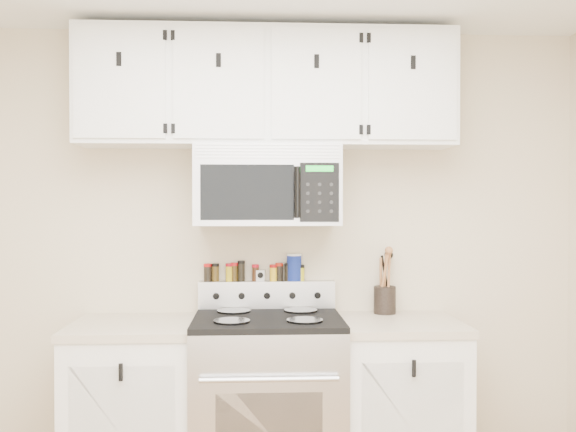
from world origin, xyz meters
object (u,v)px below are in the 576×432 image
object	(u,v)px
range	(268,406)
salt_canister	(294,267)
microwave	(267,186)
utensil_crock	(385,298)

from	to	relation	value
range	salt_canister	world-z (taller)	salt_canister
range	microwave	xyz separation A→B (m)	(0.00, 0.13, 1.14)
microwave	salt_canister	size ratio (longest dim) A/B	5.00
utensil_crock	range	bearing A→B (deg)	-160.53
range	microwave	bearing A→B (deg)	89.77
microwave	utensil_crock	bearing A→B (deg)	9.13
utensil_crock	salt_canister	distance (m)	0.53
microwave	salt_canister	world-z (taller)	microwave
range	microwave	size ratio (longest dim) A/B	1.45
range	utensil_crock	bearing A→B (deg)	19.47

